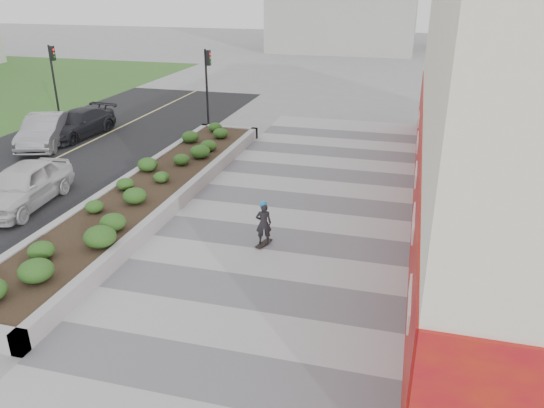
{
  "coord_description": "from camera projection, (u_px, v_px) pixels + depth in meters",
  "views": [
    {
      "loc": [
        3.6,
        -9.53,
        7.54
      ],
      "look_at": [
        -0.34,
        5.17,
        1.1
      ],
      "focal_mm": 35.0,
      "sensor_mm": 36.0,
      "label": 1
    }
  ],
  "objects": [
    {
      "name": "traffic_signal_near",
      "position": [
        208.0,
        77.0,
        28.49
      ],
      "size": [
        0.33,
        0.28,
        4.2
      ],
      "color": "black",
      "rests_on": "ground"
    },
    {
      "name": "planter",
      "position": [
        150.0,
        188.0,
        19.65
      ],
      "size": [
        3.0,
        18.0,
        0.9
      ],
      "color": "#9E9EA0",
      "rests_on": "ground"
    },
    {
      "name": "car_white",
      "position": [
        23.0,
        186.0,
        18.92
      ],
      "size": [
        2.29,
        4.72,
        1.55
      ],
      "primitive_type": "imported",
      "rotation": [
        0.0,
        0.0,
        0.1
      ],
      "color": "silver",
      "rests_on": "ground"
    },
    {
      "name": "car_dark",
      "position": [
        78.0,
        124.0,
        27.44
      ],
      "size": [
        2.38,
        4.89,
        1.37
      ],
      "primitive_type": "imported",
      "rotation": [
        0.0,
        0.0,
        -0.1
      ],
      "color": "black",
      "rests_on": "ground"
    },
    {
      "name": "manhole_cover",
      "position": [
        281.0,
        272.0,
        14.82
      ],
      "size": [
        0.44,
        0.44,
        0.01
      ],
      "primitive_type": "cylinder",
      "color": "#595654",
      "rests_on": "ground"
    },
    {
      "name": "ground",
      "position": [
        228.0,
        333.0,
        12.27
      ],
      "size": [
        160.0,
        160.0,
        0.0
      ],
      "primitive_type": "plane",
      "color": "gray",
      "rests_on": "ground"
    },
    {
      "name": "car_silver",
      "position": [
        45.0,
        131.0,
        25.82
      ],
      "size": [
        3.13,
        4.93,
        1.53
      ],
      "primitive_type": "imported",
      "rotation": [
        0.0,
        0.0,
        0.35
      ],
      "color": "gray",
      "rests_on": "ground"
    },
    {
      "name": "traffic_signal_far",
      "position": [
        54.0,
        71.0,
        30.24
      ],
      "size": [
        0.33,
        0.28,
        4.2
      ],
      "color": "black",
      "rests_on": "ground"
    },
    {
      "name": "skateboarder",
      "position": [
        264.0,
        223.0,
        16.06
      ],
      "size": [
        0.56,
        0.75,
        1.48
      ],
      "rotation": [
        0.0,
        0.0,
        -0.29
      ],
      "color": "beige",
      "rests_on": "ground"
    },
    {
      "name": "building",
      "position": [
        522.0,
        100.0,
        17.05
      ],
      "size": [
        6.04,
        24.08,
        8.0
      ],
      "color": "beige",
      "rests_on": "ground"
    },
    {
      "name": "walkway",
      "position": [
        264.0,
        270.0,
        14.94
      ],
      "size": [
        8.0,
        36.0,
        0.01
      ],
      "primitive_type": "cube",
      "color": "#A8A8AD",
      "rests_on": "ground"
    },
    {
      "name": "street",
      "position": [
        5.0,
        183.0,
        21.36
      ],
      "size": [
        10.0,
        40.0,
        0.0
      ],
      "primitive_type": "cube",
      "color": "black",
      "rests_on": "ground"
    }
  ]
}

